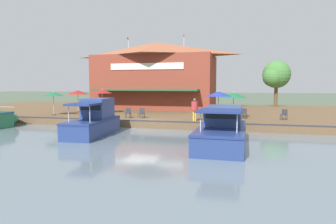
% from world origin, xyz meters
% --- Properties ---
extents(ground_plane, '(220.00, 220.00, 0.00)m').
position_xyz_m(ground_plane, '(0.00, 0.00, 0.00)').
color(ground_plane, '#4C5B47').
extents(quay_deck, '(22.00, 56.00, 0.60)m').
position_xyz_m(quay_deck, '(-11.00, 0.00, 0.30)').
color(quay_deck, brown).
rests_on(quay_deck, ground).
extents(quay_edge_fender, '(0.20, 50.40, 0.10)m').
position_xyz_m(quay_edge_fender, '(-0.10, 0.00, 0.65)').
color(quay_edge_fender, '#2D2D33').
rests_on(quay_edge_fender, quay_deck).
extents(waterfront_restaurant, '(9.13, 14.69, 8.72)m').
position_xyz_m(waterfront_restaurant, '(-13.21, -2.86, 4.62)').
color(waterfront_restaurant, brown).
rests_on(waterfront_restaurant, quay_deck).
extents(patio_umbrella_mid_patio_right, '(1.87, 1.87, 2.20)m').
position_xyz_m(patio_umbrella_mid_patio_right, '(-2.62, -9.69, 2.58)').
color(patio_umbrella_mid_patio_right, '#B7B7B7').
rests_on(patio_umbrella_mid_patio_right, quay_deck).
extents(patio_umbrella_mid_patio_left, '(2.07, 2.07, 2.38)m').
position_xyz_m(patio_umbrella_mid_patio_left, '(-2.12, 5.69, 2.74)').
color(patio_umbrella_mid_patio_left, '#B7B7B7').
rests_on(patio_umbrella_mid_patio_left, quay_deck).
extents(patio_umbrella_near_quay_edge, '(2.25, 2.25, 2.23)m').
position_xyz_m(patio_umbrella_near_quay_edge, '(-4.66, 6.77, 2.56)').
color(patio_umbrella_near_quay_edge, '#B7B7B7').
rests_on(patio_umbrella_near_quay_edge, quay_deck).
extents(patio_umbrella_by_entrance, '(2.23, 2.23, 2.34)m').
position_xyz_m(patio_umbrella_by_entrance, '(-6.00, -9.16, 2.68)').
color(patio_umbrella_by_entrance, '#B7B7B7').
rests_on(patio_umbrella_by_entrance, quay_deck).
extents(patio_umbrella_back_row, '(1.99, 1.99, 2.44)m').
position_xyz_m(patio_umbrella_back_row, '(-5.50, -6.12, 2.80)').
color(patio_umbrella_back_row, '#B7B7B7').
rests_on(patio_umbrella_back_row, quay_deck).
extents(cafe_chair_beside_entrance, '(0.47, 0.47, 0.85)m').
position_xyz_m(cafe_chair_beside_entrance, '(-4.14, 7.67, 1.08)').
color(cafe_chair_beside_entrance, '#2D2D33').
rests_on(cafe_chair_beside_entrance, quay_deck).
extents(cafe_chair_back_row_seat, '(0.59, 0.59, 0.85)m').
position_xyz_m(cafe_chair_back_row_seat, '(-3.96, 10.85, 1.08)').
color(cafe_chair_back_row_seat, '#2D2D33').
rests_on(cafe_chair_back_row_seat, quay_deck).
extents(cafe_chair_mid_patio, '(0.50, 0.50, 0.85)m').
position_xyz_m(cafe_chair_mid_patio, '(-2.05, -1.98, 1.08)').
color(cafe_chair_mid_patio, '#2D2D33').
rests_on(cafe_chair_mid_patio, quay_deck).
extents(cafe_chair_far_corner_seat, '(0.52, 0.52, 0.85)m').
position_xyz_m(cafe_chair_far_corner_seat, '(-1.66, 5.24, 1.08)').
color(cafe_chair_far_corner_seat, '#2D2D33').
rests_on(cafe_chair_far_corner_seat, quay_deck).
extents(cafe_chair_under_first_umbrella, '(0.48, 0.48, 0.85)m').
position_xyz_m(cafe_chair_under_first_umbrella, '(-2.34, -0.87, 1.08)').
color(cafe_chair_under_first_umbrella, '#2D2D33').
rests_on(cafe_chair_under_first_umbrella, quay_deck).
extents(cafe_chair_facing_river, '(0.50, 0.50, 0.85)m').
position_xyz_m(cafe_chair_facing_river, '(-3.21, -5.09, 1.08)').
color(cafe_chair_facing_river, '#2D2D33').
rests_on(cafe_chair_facing_river, quay_deck).
extents(person_mid_patio, '(0.51, 0.51, 1.79)m').
position_xyz_m(person_mid_patio, '(-1.32, 3.91, 1.74)').
color(person_mid_patio, gold).
rests_on(person_mid_patio, quay_deck).
extents(motorboat_second_along, '(6.20, 2.34, 2.44)m').
position_xyz_m(motorboat_second_along, '(3.37, -2.13, 0.96)').
color(motorboat_second_along, navy).
rests_on(motorboat_second_along, river_water).
extents(motorboat_nearest_quay, '(7.70, 2.57, 2.13)m').
position_xyz_m(motorboat_nearest_quay, '(4.50, 6.53, 0.89)').
color(motorboat_nearest_quay, navy).
rests_on(motorboat_nearest_quay, river_water).
extents(tree_upstream_bank, '(4.79, 4.56, 6.95)m').
position_xyz_m(tree_upstream_bank, '(-17.96, -4.29, 5.14)').
color(tree_upstream_bank, brown).
rests_on(tree_upstream_bank, quay_deck).
extents(tree_downstream_bank, '(3.75, 3.57, 5.98)m').
position_xyz_m(tree_downstream_bank, '(-19.38, 11.52, 4.68)').
color(tree_downstream_bank, brown).
rests_on(tree_downstream_bank, quay_deck).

